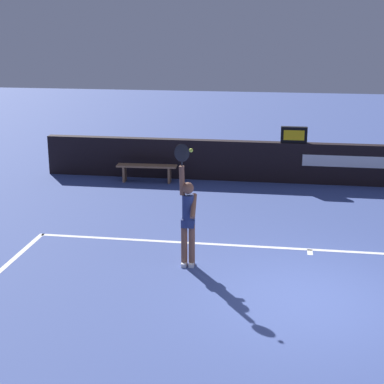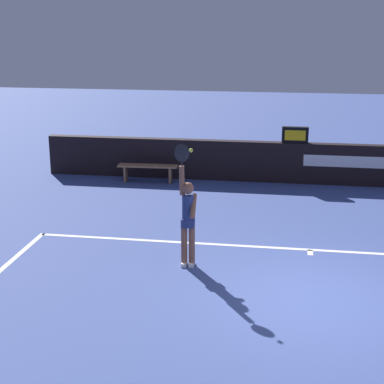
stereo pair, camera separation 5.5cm
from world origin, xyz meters
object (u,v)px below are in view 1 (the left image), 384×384
Objects in this scene: speed_display at (294,135)px; tennis_player at (188,217)px; tennis_ball at (191,150)px; courtside_bench_near at (147,169)px.

tennis_player is (-2.04, -6.48, -0.42)m from speed_display.
speed_display is 7.01m from tennis_ball.
speed_display is 0.31× the size of tennis_player.
courtside_bench_near is at bearing 110.38° from tennis_ball.
speed_display reaches higher than courtside_bench_near.
tennis_ball reaches higher than courtside_bench_near.
speed_display is 6.81m from tennis_player.
courtside_bench_near is at bearing -171.90° from speed_display.
tennis_ball is 6.76m from courtside_bench_near.
tennis_ball is (-1.94, -6.67, 0.91)m from speed_display.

